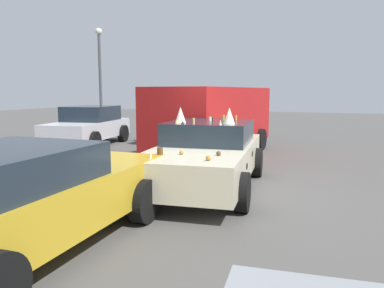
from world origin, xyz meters
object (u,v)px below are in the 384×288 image
at_px(parked_van_behind_left, 213,117).
at_px(lot_lamp_post, 100,73).
at_px(art_car_decorated, 207,154).
at_px(parked_sedan_near_right, 183,123).
at_px(parked_sedan_far_right, 23,198).
at_px(parked_sedan_row_back_center, 89,125).

height_order(parked_van_behind_left, lot_lamp_post, lot_lamp_post).
relative_size(art_car_decorated, parked_sedan_near_right, 1.11).
height_order(parked_sedan_far_right, lot_lamp_post, lot_lamp_post).
bearing_deg(parked_sedan_far_right, lot_lamp_post, 28.64).
xyz_separation_m(art_car_decorated, parked_sedan_near_right, (6.85, 3.33, 0.02)).
bearing_deg(parked_sedan_row_back_center, art_car_decorated, 45.98).
relative_size(parked_sedan_row_back_center, parked_sedan_far_right, 0.92).
bearing_deg(lot_lamp_post, parked_sedan_far_right, -150.19).
height_order(parked_van_behind_left, parked_sedan_near_right, parked_van_behind_left).
height_order(parked_sedan_row_back_center, lot_lamp_post, lot_lamp_post).
bearing_deg(lot_lamp_post, parked_sedan_row_back_center, -157.43).
distance_m(parked_van_behind_left, parked_sedan_far_right, 7.77).
bearing_deg(lot_lamp_post, art_car_decorated, -132.98).
xyz_separation_m(parked_van_behind_left, parked_sedan_far_right, (-7.76, -0.08, -0.49)).
bearing_deg(parked_sedan_near_right, art_car_decorated, -152.46).
distance_m(art_car_decorated, parked_sedan_near_right, 7.62).
bearing_deg(parked_van_behind_left, parked_sedan_row_back_center, -88.55).
height_order(art_car_decorated, parked_sedan_row_back_center, art_car_decorated).
relative_size(art_car_decorated, parked_sedan_row_back_center, 1.11).
bearing_deg(parked_sedan_row_back_center, parked_van_behind_left, 76.72).
bearing_deg(parked_sedan_near_right, parked_sedan_row_back_center, 133.32).
distance_m(art_car_decorated, parked_sedan_far_right, 3.95).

